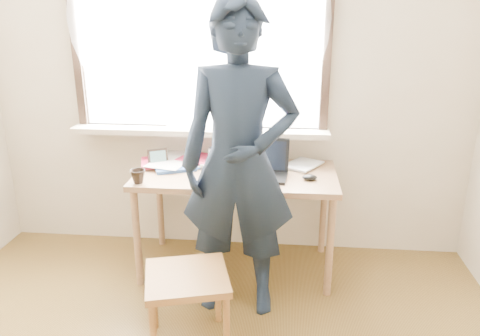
# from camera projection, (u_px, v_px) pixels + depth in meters

# --- Properties ---
(room_shell) EXTENTS (3.52, 4.02, 2.61)m
(room_shell) POSITION_uv_depth(u_px,v_px,m) (153.00, 49.00, 1.52)
(room_shell) COLOR beige
(room_shell) RESTS_ON ground
(desk) EXTENTS (1.34, 0.67, 0.72)m
(desk) POSITION_uv_depth(u_px,v_px,m) (236.00, 183.00, 3.17)
(desk) COLOR #8C6846
(desk) RESTS_ON ground
(laptop) EXTENTS (0.36, 0.31, 0.23)m
(laptop) POSITION_uv_depth(u_px,v_px,m) (262.00, 167.00, 3.08)
(laptop) COLOR black
(laptop) RESTS_ON desk
(mug_white) EXTENTS (0.19, 0.19, 0.11)m
(mug_white) POSITION_uv_depth(u_px,v_px,m) (217.00, 155.00, 3.36)
(mug_white) COLOR white
(mug_white) RESTS_ON desk
(mug_dark) EXTENTS (0.12, 0.12, 0.09)m
(mug_dark) POSITION_uv_depth(u_px,v_px,m) (138.00, 176.00, 2.94)
(mug_dark) COLOR black
(mug_dark) RESTS_ON desk
(mouse) EXTENTS (0.10, 0.07, 0.04)m
(mouse) POSITION_uv_depth(u_px,v_px,m) (310.00, 177.00, 3.00)
(mouse) COLOR black
(mouse) RESTS_ON desk
(desk_clutter) EXTENTS (0.79, 0.53, 0.04)m
(desk_clutter) POSITION_uv_depth(u_px,v_px,m) (184.00, 158.00, 3.37)
(desk_clutter) COLOR white
(desk_clutter) RESTS_ON desk
(book_a) EXTENTS (0.22, 0.27, 0.02)m
(book_a) POSITION_uv_depth(u_px,v_px,m) (194.00, 161.00, 3.34)
(book_a) COLOR white
(book_a) RESTS_ON desk
(book_b) EXTENTS (0.31, 0.34, 0.02)m
(book_b) POSITION_uv_depth(u_px,v_px,m) (291.00, 162.00, 3.32)
(book_b) COLOR white
(book_b) RESTS_ON desk
(picture_frame) EXTENTS (0.13, 0.08, 0.11)m
(picture_frame) POSITION_uv_depth(u_px,v_px,m) (158.00, 158.00, 3.27)
(picture_frame) COLOR black
(picture_frame) RESTS_ON desk
(work_chair) EXTENTS (0.52, 0.51, 0.44)m
(work_chair) POSITION_uv_depth(u_px,v_px,m) (187.00, 286.00, 2.48)
(work_chair) COLOR olive
(work_chair) RESTS_ON ground
(person) EXTENTS (0.67, 0.44, 1.84)m
(person) POSITION_uv_depth(u_px,v_px,m) (239.00, 164.00, 2.68)
(person) COLOR black
(person) RESTS_ON ground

